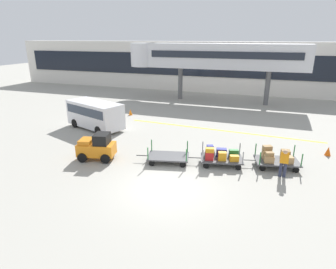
{
  "coord_description": "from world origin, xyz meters",
  "views": [
    {
      "loc": [
        4.09,
        -11.28,
        6.79
      ],
      "look_at": [
        -1.22,
        3.95,
        1.25
      ],
      "focal_mm": 30.36,
      "sensor_mm": 36.0,
      "label": 1
    }
  ],
  "objects": [
    {
      "name": "safety_cone_far",
      "position": [
        -7.51,
        11.49,
        0.28
      ],
      "size": [
        0.36,
        0.36,
        0.55
      ],
      "primitive_type": "cone",
      "color": "orange",
      "rests_on": "ground_plane"
    },
    {
      "name": "terminal_building",
      "position": [
        0.0,
        25.97,
        3.15
      ],
      "size": [
        63.63,
        2.51,
        6.29
      ],
      "color": "silver",
      "rests_on": "ground_plane"
    },
    {
      "name": "ground_plane",
      "position": [
        0.0,
        0.0,
        0.0
      ],
      "size": [
        120.0,
        120.0,
        0.0
      ],
      "primitive_type": "plane",
      "color": "#9E9B91"
    },
    {
      "name": "baggage_handler",
      "position": [
        5.3,
        2.96,
        0.87
      ],
      "size": [
        0.41,
        0.44,
        1.56
      ],
      "color": "#2D334C",
      "rests_on": "ground_plane"
    },
    {
      "name": "shuttle_van",
      "position": [
        -8.27,
        6.96,
        1.23
      ],
      "size": [
        5.16,
        3.43,
        2.1
      ],
      "color": "silver",
      "rests_on": "ground_plane"
    },
    {
      "name": "baggage_cart_middle",
      "position": [
        2.04,
        3.45,
        0.53
      ],
      "size": [
        3.09,
        1.89,
        1.1
      ],
      "color": "#4C4C4F",
      "rests_on": "ground_plane"
    },
    {
      "name": "jet_bridge",
      "position": [
        -2.33,
        19.99,
        4.83
      ],
      "size": [
        19.3,
        3.0,
        6.17
      ],
      "color": "silver",
      "rests_on": "ground_plane"
    },
    {
      "name": "baggage_tug",
      "position": [
        -4.86,
        1.85,
        0.75
      ],
      "size": [
        2.29,
        1.63,
        1.58
      ],
      "color": "orange",
      "rests_on": "ground_plane"
    },
    {
      "name": "baggage_cart_lead",
      "position": [
        -0.81,
        2.79,
        0.35
      ],
      "size": [
        3.09,
        1.89,
        1.1
      ],
      "color": "#4C4C4F",
      "rests_on": "ground_plane"
    },
    {
      "name": "safety_cone_near",
      "position": [
        8.01,
        6.91,
        0.28
      ],
      "size": [
        0.36,
        0.36,
        0.55
      ],
      "primitive_type": "cone",
      "color": "#EA590F",
      "rests_on": "ground_plane"
    },
    {
      "name": "apron_lead_line",
      "position": [
        0.97,
        9.65,
        0.0
      ],
      "size": [
        14.83,
        1.0,
        0.01
      ],
      "primitive_type": "cube",
      "rotation": [
        0.0,
        0.0,
        -0.05
      ],
      "color": "yellow",
      "rests_on": "ground_plane"
    },
    {
      "name": "baggage_cart_tail",
      "position": [
        4.97,
        4.18,
        0.53
      ],
      "size": [
        3.09,
        1.89,
        1.11
      ],
      "color": "#4C4C4F",
      "rests_on": "ground_plane"
    }
  ]
}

